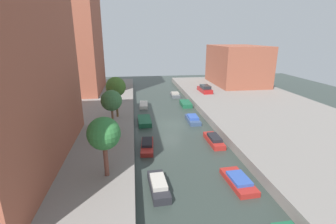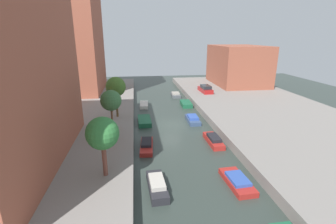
{
  "view_description": "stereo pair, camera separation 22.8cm",
  "coord_description": "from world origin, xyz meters",
  "px_view_note": "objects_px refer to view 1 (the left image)",
  "views": [
    {
      "loc": [
        -4.75,
        -30.62,
        11.37
      ],
      "look_at": [
        -0.15,
        2.33,
        1.06
      ],
      "focal_mm": 26.33,
      "sensor_mm": 36.0,
      "label": 1
    },
    {
      "loc": [
        -4.53,
        -30.65,
        11.37
      ],
      "look_at": [
        -0.15,
        2.33,
        1.06
      ],
      "focal_mm": 26.33,
      "sensor_mm": 36.0,
      "label": 2
    }
  ],
  "objects_px": {
    "moored_boat_right_4": "(186,104)",
    "moored_boat_right_5": "(175,95)",
    "moored_boat_left_2": "(147,145)",
    "moored_boat_left_3": "(145,121)",
    "moored_boat_right_1": "(239,181)",
    "moored_boat_right_3": "(193,119)",
    "street_tree_0": "(104,134)",
    "street_tree_1": "(111,101)",
    "low_block_right": "(237,65)",
    "moored_boat_left_4": "(144,105)",
    "moored_boat_left_1": "(158,185)",
    "apartment_tower_far": "(69,27)",
    "parked_car": "(205,89)",
    "moored_boat_right_2": "(214,140)",
    "street_tree_2": "(116,87)"
  },
  "relations": [
    {
      "from": "moored_boat_right_4",
      "to": "moored_boat_right_5",
      "type": "xyz_separation_m",
      "value": [
        -0.68,
        6.87,
        0.0
      ]
    },
    {
      "from": "moored_boat_left_2",
      "to": "moored_boat_left_3",
      "type": "height_order",
      "value": "moored_boat_left_2"
    },
    {
      "from": "moored_boat_right_1",
      "to": "moored_boat_right_5",
      "type": "bearing_deg",
      "value": 90.1
    },
    {
      "from": "moored_boat_right_3",
      "to": "moored_boat_right_4",
      "type": "distance_m",
      "value": 8.18
    },
    {
      "from": "street_tree_0",
      "to": "street_tree_1",
      "type": "xyz_separation_m",
      "value": [
        0.0,
        7.56,
        0.57
      ]
    },
    {
      "from": "low_block_right",
      "to": "moored_boat_left_2",
      "type": "height_order",
      "value": "low_block_right"
    },
    {
      "from": "moored_boat_left_2",
      "to": "moored_boat_right_3",
      "type": "distance_m",
      "value": 10.14
    },
    {
      "from": "street_tree_0",
      "to": "low_block_right",
      "type": "bearing_deg",
      "value": 54.45
    },
    {
      "from": "street_tree_1",
      "to": "moored_boat_left_3",
      "type": "relative_size",
      "value": 1.26
    },
    {
      "from": "moored_boat_left_2",
      "to": "moored_boat_right_5",
      "type": "distance_m",
      "value": 23.59
    },
    {
      "from": "street_tree_1",
      "to": "moored_boat_left_4",
      "type": "xyz_separation_m",
      "value": [
        3.83,
        15.01,
        -4.74
      ]
    },
    {
      "from": "moored_boat_left_1",
      "to": "street_tree_1",
      "type": "bearing_deg",
      "value": 114.36
    },
    {
      "from": "street_tree_1",
      "to": "moored_boat_right_4",
      "type": "height_order",
      "value": "street_tree_1"
    },
    {
      "from": "apartment_tower_far",
      "to": "moored_boat_right_3",
      "type": "relative_size",
      "value": 5.91
    },
    {
      "from": "apartment_tower_far",
      "to": "moored_boat_right_5",
      "type": "xyz_separation_m",
      "value": [
        19.15,
        -2.95,
        -12.51
      ]
    },
    {
      "from": "parked_car",
      "to": "moored_boat_right_5",
      "type": "distance_m",
      "value": 5.87
    },
    {
      "from": "parked_car",
      "to": "apartment_tower_far",
      "type": "bearing_deg",
      "value": 170.21
    },
    {
      "from": "apartment_tower_far",
      "to": "moored_boat_right_3",
      "type": "distance_m",
      "value": 29.04
    },
    {
      "from": "street_tree_1",
      "to": "moored_boat_left_3",
      "type": "xyz_separation_m",
      "value": [
        3.57,
        6.82,
        -4.71
      ]
    },
    {
      "from": "moored_boat_left_1",
      "to": "moored_boat_right_2",
      "type": "relative_size",
      "value": 0.95
    },
    {
      "from": "apartment_tower_far",
      "to": "moored_boat_left_2",
      "type": "distance_m",
      "value": 31.02
    },
    {
      "from": "street_tree_1",
      "to": "parked_car",
      "type": "bearing_deg",
      "value": 51.89
    },
    {
      "from": "street_tree_0",
      "to": "moored_boat_right_4",
      "type": "distance_m",
      "value": 25.11
    },
    {
      "from": "street_tree_2",
      "to": "moored_boat_right_1",
      "type": "relative_size",
      "value": 1.35
    },
    {
      "from": "moored_boat_left_2",
      "to": "moored_boat_right_5",
      "type": "height_order",
      "value": "moored_boat_right_5"
    },
    {
      "from": "street_tree_0",
      "to": "moored_boat_right_1",
      "type": "bearing_deg",
      "value": -6.46
    },
    {
      "from": "moored_boat_right_2",
      "to": "moored_boat_right_5",
      "type": "bearing_deg",
      "value": 91.58
    },
    {
      "from": "moored_boat_left_2",
      "to": "moored_boat_left_4",
      "type": "bearing_deg",
      "value": 88.74
    },
    {
      "from": "parked_car",
      "to": "moored_boat_left_2",
      "type": "relative_size",
      "value": 1.11
    },
    {
      "from": "moored_boat_right_4",
      "to": "moored_boat_left_1",
      "type": "bearing_deg",
      "value": -106.84
    },
    {
      "from": "low_block_right",
      "to": "moored_boat_right_5",
      "type": "relative_size",
      "value": 3.92
    },
    {
      "from": "moored_boat_right_1",
      "to": "moored_boat_right_2",
      "type": "xyz_separation_m",
      "value": [
        0.56,
        7.95,
        0.07
      ]
    },
    {
      "from": "street_tree_0",
      "to": "moored_boat_left_1",
      "type": "distance_m",
      "value": 5.72
    },
    {
      "from": "street_tree_0",
      "to": "moored_boat_left_3",
      "type": "distance_m",
      "value": 15.39
    },
    {
      "from": "moored_boat_left_4",
      "to": "moored_boat_right_1",
      "type": "relative_size",
      "value": 0.94
    },
    {
      "from": "apartment_tower_far",
      "to": "moored_boat_left_2",
      "type": "relative_size",
      "value": 5.54
    },
    {
      "from": "street_tree_0",
      "to": "street_tree_2",
      "type": "height_order",
      "value": "street_tree_2"
    },
    {
      "from": "street_tree_1",
      "to": "parked_car",
      "type": "relative_size",
      "value": 1.08
    },
    {
      "from": "moored_boat_left_1",
      "to": "moored_boat_right_5",
      "type": "height_order",
      "value": "moored_boat_left_1"
    },
    {
      "from": "street_tree_0",
      "to": "moored_boat_right_5",
      "type": "height_order",
      "value": "street_tree_0"
    },
    {
      "from": "moored_boat_right_2",
      "to": "street_tree_0",
      "type": "bearing_deg",
      "value": -148.07
    },
    {
      "from": "moored_boat_left_1",
      "to": "moored_boat_right_2",
      "type": "height_order",
      "value": "moored_boat_left_1"
    },
    {
      "from": "moored_boat_left_4",
      "to": "moored_boat_right_5",
      "type": "height_order",
      "value": "moored_boat_right_5"
    },
    {
      "from": "low_block_right",
      "to": "parked_car",
      "type": "bearing_deg",
      "value": -141.48
    },
    {
      "from": "moored_boat_right_1",
      "to": "moored_boat_right_3",
      "type": "height_order",
      "value": "moored_boat_right_3"
    },
    {
      "from": "moored_boat_right_2",
      "to": "moored_boat_right_3",
      "type": "bearing_deg",
      "value": 95.2
    },
    {
      "from": "parked_car",
      "to": "street_tree_2",
      "type": "bearing_deg",
      "value": -140.43
    },
    {
      "from": "street_tree_2",
      "to": "parked_car",
      "type": "distance_m",
      "value": 20.85
    },
    {
      "from": "street_tree_1",
      "to": "moored_boat_right_4",
      "type": "distance_m",
      "value": 18.88
    },
    {
      "from": "street_tree_0",
      "to": "moored_boat_right_5",
      "type": "bearing_deg",
      "value": 70.56
    }
  ]
}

